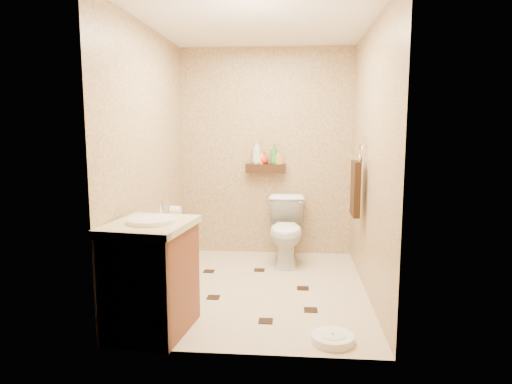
{
  "coord_description": "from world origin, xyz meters",
  "views": [
    {
      "loc": [
        0.33,
        -4.08,
        1.51
      ],
      "look_at": [
        -0.03,
        0.25,
        0.88
      ],
      "focal_mm": 32.0,
      "sensor_mm": 36.0,
      "label": 1
    }
  ],
  "objects": [
    {
      "name": "toilet_paper",
      "position": [
        -0.94,
        0.65,
        0.6
      ],
      "size": [
        0.12,
        0.11,
        0.12
      ],
      "color": "white",
      "rests_on": "wall_left"
    },
    {
      "name": "wall_back",
      "position": [
        0.0,
        1.25,
        1.2
      ],
      "size": [
        2.0,
        0.04,
        2.4
      ],
      "primitive_type": "cube",
      "color": "tan",
      "rests_on": "ground"
    },
    {
      "name": "bottle_d",
      "position": [
        0.1,
        1.17,
        1.19
      ],
      "size": [
        0.12,
        0.12,
        0.24
      ],
      "primitive_type": "imported",
      "rotation": [
        0.0,
        0.0,
        2.08
      ],
      "color": "#36842C",
      "rests_on": "wall_shelf"
    },
    {
      "name": "ceiling",
      "position": [
        0.0,
        0.0,
        2.4
      ],
      "size": [
        2.0,
        2.5,
        0.02
      ],
      "primitive_type": "cube",
      "color": "white",
      "rests_on": "wall_back"
    },
    {
      "name": "wall_left",
      "position": [
        -1.0,
        0.0,
        1.2
      ],
      "size": [
        0.04,
        2.5,
        2.4
      ],
      "primitive_type": "cube",
      "color": "tan",
      "rests_on": "ground"
    },
    {
      "name": "wall_right",
      "position": [
        1.0,
        0.0,
        1.2
      ],
      "size": [
        0.04,
        2.5,
        2.4
      ],
      "primitive_type": "cube",
      "color": "tan",
      "rests_on": "ground"
    },
    {
      "name": "toilet",
      "position": [
        0.25,
        0.83,
        0.36
      ],
      "size": [
        0.43,
        0.72,
        0.73
      ],
      "primitive_type": "imported",
      "rotation": [
        0.0,
        0.0,
        0.03
      ],
      "color": "white",
      "rests_on": "ground"
    },
    {
      "name": "wall_front",
      "position": [
        0.0,
        -1.25,
        1.2
      ],
      "size": [
        2.0,
        0.04,
        2.4
      ],
      "primitive_type": "cube",
      "color": "tan",
      "rests_on": "ground"
    },
    {
      "name": "toilet_brush",
      "position": [
        -0.82,
        0.66,
        0.17
      ],
      "size": [
        0.11,
        0.11,
        0.47
      ],
      "color": "#1A6961",
      "rests_on": "ground"
    },
    {
      "name": "vanity",
      "position": [
        -0.7,
        -0.95,
        0.42
      ],
      "size": [
        0.64,
        0.74,
        0.95
      ],
      "rotation": [
        0.0,
        0.0,
        -0.13
      ],
      "color": "brown",
      "rests_on": "ground"
    },
    {
      "name": "bottle_b",
      "position": [
        -0.04,
        1.17,
        1.14
      ],
      "size": [
        0.09,
        0.09,
        0.15
      ],
      "primitive_type": "imported",
      "rotation": [
        0.0,
        0.0,
        3.63
      ],
      "color": "yellow",
      "rests_on": "wall_shelf"
    },
    {
      "name": "floor_accents",
      "position": [
        0.02,
        -0.08,
        0.0
      ],
      "size": [
        1.14,
        1.37,
        0.01
      ],
      "color": "black",
      "rests_on": "ground"
    },
    {
      "name": "bottle_a",
      "position": [
        -0.1,
        1.17,
        1.21
      ],
      "size": [
        0.14,
        0.14,
        0.28
      ],
      "primitive_type": "imported",
      "rotation": [
        0.0,
        0.0,
        3.56
      ],
      "color": "beige",
      "rests_on": "wall_shelf"
    },
    {
      "name": "wall_shelf",
      "position": [
        0.0,
        1.17,
        1.02
      ],
      "size": [
        0.46,
        0.14,
        0.1
      ],
      "primitive_type": "cube",
      "color": "#341C0E",
      "rests_on": "wall_back"
    },
    {
      "name": "bottle_c",
      "position": [
        -0.02,
        1.17,
        1.14
      ],
      "size": [
        0.15,
        0.15,
        0.14
      ],
      "primitive_type": "imported",
      "rotation": [
        0.0,
        0.0,
        0.71
      ],
      "color": "red",
      "rests_on": "wall_shelf"
    },
    {
      "name": "ground",
      "position": [
        0.0,
        0.0,
        0.0
      ],
      "size": [
        2.5,
        2.5,
        0.0
      ],
      "primitive_type": "plane",
      "color": "beige",
      "rests_on": "ground"
    },
    {
      "name": "bottle_e",
      "position": [
        0.14,
        1.17,
        1.15
      ],
      "size": [
        0.11,
        0.11,
        0.17
      ],
      "primitive_type": "imported",
      "rotation": [
        0.0,
        0.0,
        3.88
      ],
      "color": "#E9A84D",
      "rests_on": "wall_shelf"
    },
    {
      "name": "towel_ring",
      "position": [
        0.91,
        0.25,
        0.95
      ],
      "size": [
        0.12,
        0.3,
        0.76
      ],
      "color": "silver",
      "rests_on": "wall_right"
    },
    {
      "name": "bathroom_scale",
      "position": [
        0.61,
        -1.03,
        0.03
      ],
      "size": [
        0.38,
        0.38,
        0.06
      ],
      "rotation": [
        0.0,
        0.0,
        -0.31
      ],
      "color": "white",
      "rests_on": "ground"
    }
  ]
}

